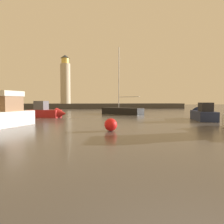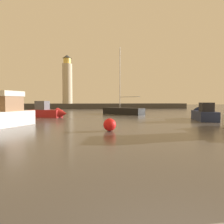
{
  "view_description": "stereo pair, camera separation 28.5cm",
  "coord_description": "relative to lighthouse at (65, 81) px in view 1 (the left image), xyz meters",
  "views": [
    {
      "loc": [
        -1.86,
        -2.02,
        2.24
      ],
      "look_at": [
        1.82,
        19.24,
        1.14
      ],
      "focal_mm": 33.28,
      "sensor_mm": 36.0,
      "label": 1
    },
    {
      "loc": [
        -1.57,
        -2.07,
        2.24
      ],
      "look_at": [
        1.82,
        19.24,
        1.14
      ],
      "focal_mm": 33.28,
      "sensor_mm": 36.0,
      "label": 2
    }
  ],
  "objects": [
    {
      "name": "ground_plane",
      "position": [
        5.09,
        -31.83,
        -8.63
      ],
      "size": [
        220.0,
        220.0,
        0.0
      ],
      "primitive_type": "plane",
      "color": "#4C4742"
    },
    {
      "name": "breakwater",
      "position": [
        5.09,
        0.0,
        -7.84
      ],
      "size": [
        65.54,
        6.89,
        1.58
      ],
      "primitive_type": "cube",
      "color": "#423F3D",
      "rests_on": "ground_plane"
    },
    {
      "name": "lighthouse",
      "position": [
        0.0,
        0.0,
        0.0
      ],
      "size": [
        3.01,
        3.01,
        14.89
      ],
      "color": "beige",
      "rests_on": "breakwater"
    },
    {
      "name": "motorboat_0",
      "position": [
        18.55,
        -42.26,
        -7.95
      ],
      "size": [
        4.16,
        7.24,
        2.44
      ],
      "color": "#1E284C",
      "rests_on": "ground_plane"
    },
    {
      "name": "motorboat_3",
      "position": [
        -0.73,
        -35.41,
        -7.88
      ],
      "size": [
        5.97,
        4.14,
        2.5
      ],
      "color": "#B21E1E",
      "rests_on": "ground_plane"
    },
    {
      "name": "sailboat_moored",
      "position": [
        11.08,
        -30.61,
        -8.02
      ],
      "size": [
        6.62,
        7.05,
        11.6
      ],
      "color": "black",
      "rests_on": "ground_plane"
    },
    {
      "name": "mooring_buoy",
      "position": [
        5.79,
        -50.33,
        -8.15
      ],
      "size": [
        0.97,
        0.97,
        0.97
      ],
      "primitive_type": "sphere",
      "color": "red",
      "rests_on": "ground_plane"
    }
  ]
}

